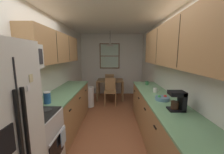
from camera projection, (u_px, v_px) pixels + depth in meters
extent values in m
plane|color=brown|center=(110.00, 122.00, 3.54)|extent=(12.00, 12.00, 0.00)
cube|color=white|center=(54.00, 72.00, 3.36)|extent=(0.10, 9.00, 2.55)
cube|color=white|center=(166.00, 73.00, 3.32)|extent=(0.10, 9.00, 2.55)
cube|color=white|center=(112.00, 65.00, 5.95)|extent=(4.40, 0.10, 2.55)
cube|color=white|center=(109.00, 15.00, 3.13)|extent=(4.40, 9.00, 0.08)
cube|color=black|center=(29.00, 153.00, 1.19)|extent=(0.02, 0.02, 1.17)
cube|color=black|center=(6.00, 143.00, 0.96)|extent=(0.01, 0.15, 0.22)
cube|color=beige|center=(31.00, 78.00, 1.24)|extent=(0.01, 0.05, 0.07)
cube|color=white|center=(29.00, 88.00, 1.21)|extent=(0.01, 0.04, 0.05)
cube|color=silver|center=(34.00, 146.00, 1.91)|extent=(0.62, 0.62, 0.90)
cube|color=black|center=(57.00, 148.00, 1.91)|extent=(0.01, 0.43, 0.30)
cube|color=silver|center=(58.00, 135.00, 1.88)|extent=(0.02, 0.49, 0.02)
cube|color=black|center=(31.00, 115.00, 1.84)|extent=(0.59, 0.59, 0.02)
cube|color=silver|center=(10.00, 108.00, 1.83)|extent=(0.06, 0.62, 0.20)
cylinder|color=#2D2D2D|center=(13.00, 119.00, 1.70)|extent=(0.15, 0.15, 0.01)
cylinder|color=#2D2D2D|center=(27.00, 110.00, 1.97)|extent=(0.15, 0.15, 0.01)
cylinder|color=#2D2D2D|center=(36.00, 119.00, 1.70)|extent=(0.15, 0.15, 0.01)
cylinder|color=#2D2D2D|center=(46.00, 110.00, 1.97)|extent=(0.15, 0.15, 0.01)
cube|color=white|center=(16.00, 57.00, 1.71)|extent=(0.38, 0.62, 0.34)
cube|color=black|center=(28.00, 57.00, 1.65)|extent=(0.01, 0.37, 0.21)
cube|color=#2D2D33|center=(40.00, 57.00, 1.92)|extent=(0.01, 0.12, 0.21)
cube|color=#A87A4C|center=(67.00, 109.00, 3.26)|extent=(0.60, 2.09, 0.87)
cube|color=#6B9E70|center=(66.00, 90.00, 3.19)|extent=(0.63, 2.11, 0.03)
cube|color=black|center=(70.00, 110.00, 2.52)|extent=(0.02, 0.10, 0.01)
cube|color=black|center=(80.00, 98.00, 3.21)|extent=(0.02, 0.10, 0.01)
cube|color=black|center=(86.00, 90.00, 3.90)|extent=(0.02, 0.10, 0.01)
cube|color=#A87A4C|center=(56.00, 48.00, 2.99)|extent=(0.32, 2.19, 0.63)
cube|color=#2D2319|center=(57.00, 47.00, 2.63)|extent=(0.01, 0.01, 0.58)
cube|color=#2D2319|center=(69.00, 49.00, 3.34)|extent=(0.01, 0.01, 0.58)
cube|color=#A87A4C|center=(161.00, 122.00, 2.61)|extent=(0.60, 3.26, 0.87)
cube|color=#6B9E70|center=(162.00, 100.00, 2.54)|extent=(0.63, 3.28, 0.03)
cube|color=black|center=(155.00, 127.00, 1.93)|extent=(0.02, 0.10, 0.01)
cube|color=black|center=(145.00, 109.00, 2.57)|extent=(0.02, 0.10, 0.01)
cube|color=black|center=(139.00, 98.00, 3.22)|extent=(0.02, 0.10, 0.01)
cube|color=black|center=(135.00, 91.00, 3.86)|extent=(0.02, 0.10, 0.01)
cube|color=#A87A4C|center=(175.00, 44.00, 2.33)|extent=(0.32, 2.96, 0.75)
cube|color=#2D2319|center=(178.00, 42.00, 1.85)|extent=(0.01, 0.01, 0.69)
cube|color=#2D2319|center=(157.00, 46.00, 2.81)|extent=(0.01, 0.01, 0.69)
cube|color=brown|center=(110.00, 80.00, 5.28)|extent=(0.99, 0.72, 0.03)
cube|color=brown|center=(97.00, 92.00, 5.03)|extent=(0.06, 0.06, 0.72)
cube|color=brown|center=(123.00, 92.00, 5.01)|extent=(0.06, 0.06, 0.72)
cube|color=brown|center=(99.00, 88.00, 5.68)|extent=(0.06, 0.06, 0.72)
cube|color=brown|center=(122.00, 88.00, 5.66)|extent=(0.06, 0.06, 0.72)
cube|color=#A87A4C|center=(110.00, 92.00, 4.70)|extent=(0.41, 0.41, 0.04)
cube|color=#A87A4C|center=(110.00, 84.00, 4.84)|extent=(0.37, 0.04, 0.45)
cylinder|color=#A87A4C|center=(116.00, 100.00, 4.56)|extent=(0.04, 0.04, 0.43)
cylinder|color=#A87A4C|center=(105.00, 100.00, 4.56)|extent=(0.04, 0.04, 0.43)
cylinder|color=#A87A4C|center=(115.00, 97.00, 4.92)|extent=(0.04, 0.04, 0.43)
cylinder|color=#A87A4C|center=(105.00, 97.00, 4.91)|extent=(0.04, 0.04, 0.43)
cube|color=#A87A4C|center=(110.00, 84.00, 5.96)|extent=(0.42, 0.42, 0.04)
cube|color=#A87A4C|center=(110.00, 80.00, 5.74)|extent=(0.37, 0.05, 0.45)
cylinder|color=#A87A4C|center=(106.00, 88.00, 6.19)|extent=(0.04, 0.04, 0.43)
cylinder|color=#A87A4C|center=(114.00, 88.00, 6.17)|extent=(0.04, 0.04, 0.43)
cylinder|color=#A87A4C|center=(105.00, 90.00, 5.83)|extent=(0.04, 0.04, 0.43)
cylinder|color=#A87A4C|center=(114.00, 90.00, 5.81)|extent=(0.04, 0.04, 0.43)
cylinder|color=black|center=(110.00, 37.00, 5.03)|extent=(0.01, 0.01, 0.43)
cone|color=#B7B2A8|center=(110.00, 45.00, 5.07)|extent=(0.33, 0.33, 0.10)
sphere|color=white|center=(110.00, 44.00, 5.06)|extent=(0.06, 0.06, 0.06)
cube|color=brown|center=(110.00, 56.00, 5.83)|extent=(0.83, 0.04, 1.05)
cube|color=#B2D1B7|center=(110.00, 56.00, 5.81)|extent=(0.75, 0.01, 0.97)
cube|color=brown|center=(110.00, 56.00, 5.81)|extent=(0.75, 0.02, 0.03)
cylinder|color=white|center=(89.00, 97.00, 4.54)|extent=(0.29, 0.29, 0.66)
cylinder|color=#265999|center=(47.00, 98.00, 2.29)|extent=(0.11, 0.11, 0.18)
cylinder|color=white|center=(47.00, 92.00, 2.28)|extent=(0.11, 0.11, 0.02)
cube|color=silver|center=(63.00, 137.00, 2.05)|extent=(0.02, 0.16, 0.24)
cube|color=black|center=(176.00, 109.00, 2.02)|extent=(0.22, 0.18, 0.02)
cube|color=black|center=(182.00, 101.00, 1.99)|extent=(0.06, 0.18, 0.29)
cube|color=black|center=(177.00, 93.00, 1.98)|extent=(0.22, 0.18, 0.06)
cylinder|color=#331E14|center=(175.00, 105.00, 2.01)|extent=(0.11, 0.11, 0.11)
cylinder|color=#3F7F4C|center=(147.00, 83.00, 3.74)|extent=(0.09, 0.09, 0.09)
torus|color=#3F7F4C|center=(149.00, 83.00, 3.73)|extent=(0.05, 0.01, 0.05)
cylinder|color=white|center=(155.00, 90.00, 2.97)|extent=(0.08, 0.08, 0.09)
torus|color=white|center=(157.00, 90.00, 2.97)|extent=(0.05, 0.01, 0.05)
cylinder|color=#597F9E|center=(162.00, 98.00, 2.46)|extent=(0.25, 0.25, 0.06)
cylinder|color=black|center=(162.00, 98.00, 2.46)|extent=(0.20, 0.20, 0.03)
sphere|color=red|center=(165.00, 96.00, 2.47)|extent=(0.06, 0.06, 0.06)
sphere|color=green|center=(159.00, 97.00, 2.45)|extent=(0.06, 0.06, 0.06)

